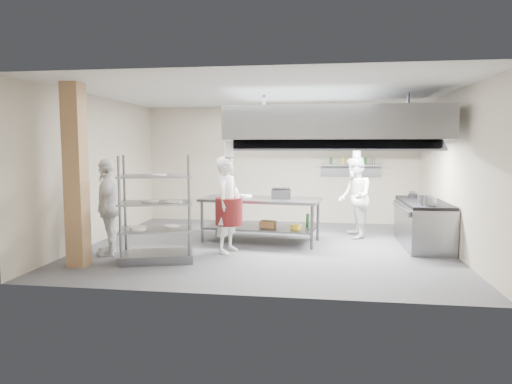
# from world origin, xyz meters

# --- Properties ---
(floor) EXTENTS (7.00, 7.00, 0.00)m
(floor) POSITION_xyz_m (0.00, 0.00, 0.00)
(floor) COLOR #3A3A3D
(floor) RESTS_ON ground
(ceiling) EXTENTS (7.00, 7.00, 0.00)m
(ceiling) POSITION_xyz_m (0.00, 0.00, 3.00)
(ceiling) COLOR silver
(ceiling) RESTS_ON wall_back
(wall_back) EXTENTS (7.00, 0.00, 7.00)m
(wall_back) POSITION_xyz_m (0.00, 3.00, 1.50)
(wall_back) COLOR tan
(wall_back) RESTS_ON ground
(wall_left) EXTENTS (0.00, 6.00, 6.00)m
(wall_left) POSITION_xyz_m (-3.50, 0.00, 1.50)
(wall_left) COLOR tan
(wall_left) RESTS_ON ground
(wall_right) EXTENTS (0.00, 6.00, 6.00)m
(wall_right) POSITION_xyz_m (3.50, 0.00, 1.50)
(wall_right) COLOR tan
(wall_right) RESTS_ON ground
(column) EXTENTS (0.30, 0.30, 3.00)m
(column) POSITION_xyz_m (-2.90, -1.90, 1.50)
(column) COLOR tan
(column) RESTS_ON floor
(exhaust_hood) EXTENTS (4.00, 2.50, 0.60)m
(exhaust_hood) POSITION_xyz_m (1.30, 0.40, 2.40)
(exhaust_hood) COLOR gray
(exhaust_hood) RESTS_ON ceiling
(hood_strip_a) EXTENTS (1.60, 0.12, 0.04)m
(hood_strip_a) POSITION_xyz_m (0.40, 0.40, 2.08)
(hood_strip_a) COLOR white
(hood_strip_a) RESTS_ON exhaust_hood
(hood_strip_b) EXTENTS (1.60, 0.12, 0.04)m
(hood_strip_b) POSITION_xyz_m (2.20, 0.40, 2.08)
(hood_strip_b) COLOR white
(hood_strip_b) RESTS_ON exhaust_hood
(wall_shelf) EXTENTS (1.50, 0.28, 0.04)m
(wall_shelf) POSITION_xyz_m (1.80, 2.84, 1.50)
(wall_shelf) COLOR gray
(wall_shelf) RESTS_ON wall_back
(island) EXTENTS (2.53, 1.31, 0.91)m
(island) POSITION_xyz_m (-0.17, 0.43, 0.46)
(island) COLOR gray
(island) RESTS_ON floor
(island_worktop) EXTENTS (2.53, 1.31, 0.06)m
(island_worktop) POSITION_xyz_m (-0.17, 0.43, 0.88)
(island_worktop) COLOR gray
(island_worktop) RESTS_ON island
(island_undershelf) EXTENTS (2.33, 1.18, 0.04)m
(island_undershelf) POSITION_xyz_m (-0.17, 0.43, 0.30)
(island_undershelf) COLOR slate
(island_undershelf) RESTS_ON island
(pass_rack) EXTENTS (1.37, 1.03, 1.83)m
(pass_rack) POSITION_xyz_m (-1.73, -1.40, 0.92)
(pass_rack) COLOR slate
(pass_rack) RESTS_ON floor
(cooking_range) EXTENTS (0.80, 2.00, 0.84)m
(cooking_range) POSITION_xyz_m (3.08, 0.50, 0.42)
(cooking_range) COLOR gray
(cooking_range) RESTS_ON floor
(range_top) EXTENTS (0.78, 1.96, 0.06)m
(range_top) POSITION_xyz_m (3.08, 0.50, 0.87)
(range_top) COLOR black
(range_top) RESTS_ON cooking_range
(chef_head) EXTENTS (0.59, 0.74, 1.79)m
(chef_head) POSITION_xyz_m (-0.64, -0.60, 0.90)
(chef_head) COLOR silver
(chef_head) RESTS_ON floor
(chef_line) EXTENTS (0.75, 0.92, 1.76)m
(chef_line) POSITION_xyz_m (1.78, 1.14, 0.88)
(chef_line) COLOR silver
(chef_line) RESTS_ON floor
(chef_plating) EXTENTS (0.73, 1.11, 1.76)m
(chef_plating) POSITION_xyz_m (-2.78, -1.05, 0.88)
(chef_plating) COLOR silver
(chef_plating) RESTS_ON floor
(griddle) EXTENTS (0.42, 0.34, 0.19)m
(griddle) POSITION_xyz_m (0.25, 0.44, 1.01)
(griddle) COLOR slate
(griddle) RESTS_ON island_worktop
(wicker_basket) EXTENTS (0.34, 0.27, 0.13)m
(wicker_basket) POSITION_xyz_m (-0.01, 0.35, 0.39)
(wicker_basket) COLOR olive
(wicker_basket) RESTS_ON island_undershelf
(stockpot) EXTENTS (0.28, 0.28, 0.19)m
(stockpot) POSITION_xyz_m (2.98, -0.09, 1.00)
(stockpot) COLOR gray
(stockpot) RESTS_ON range_top
(plate_stack) EXTENTS (0.28, 0.28, 0.05)m
(plate_stack) POSITION_xyz_m (-1.73, -1.40, 0.59)
(plate_stack) COLOR white
(plate_stack) RESTS_ON pass_rack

